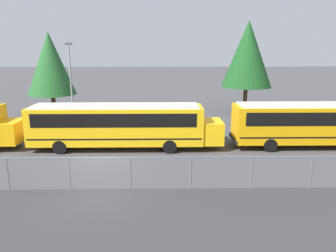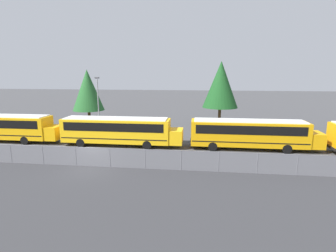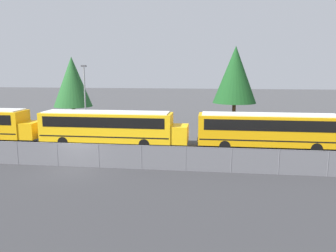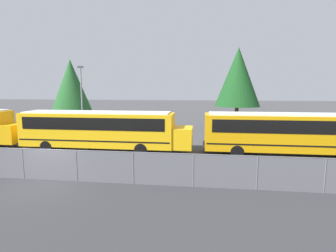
# 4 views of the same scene
# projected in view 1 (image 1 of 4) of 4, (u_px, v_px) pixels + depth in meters

# --- Properties ---
(ground_plane) EXTENTS (200.00, 200.00, 0.00)m
(ground_plane) POSITION_uv_depth(u_px,v_px,m) (101.00, 189.00, 16.41)
(ground_plane) COLOR #424244
(fence) EXTENTS (81.57, 0.07, 1.68)m
(fence) POSITION_uv_depth(u_px,v_px,m) (100.00, 173.00, 16.20)
(fence) COLOR #9EA0A5
(fence) RESTS_ON ground_plane
(school_bus_2) EXTENTS (13.27, 2.48, 3.08)m
(school_bus_2) POSITION_uv_depth(u_px,v_px,m) (121.00, 123.00, 22.46)
(school_bus_2) COLOR yellow
(school_bus_2) RESTS_ON ground_plane
(school_bus_3) EXTENTS (13.27, 2.48, 3.08)m
(school_bus_3) POSITION_uv_depth(u_px,v_px,m) (322.00, 122.00, 22.88)
(school_bus_3) COLOR orange
(school_bus_3) RESTS_ON ground_plane
(light_pole) EXTENTS (0.60, 0.24, 7.27)m
(light_pole) POSITION_uv_depth(u_px,v_px,m) (71.00, 79.00, 30.14)
(light_pole) COLOR gray
(light_pole) RESTS_ON ground_plane
(tree_0) EXTENTS (5.26, 5.26, 9.58)m
(tree_0) POSITION_uv_depth(u_px,v_px,m) (248.00, 54.00, 34.10)
(tree_0) COLOR #51381E
(tree_0) RESTS_ON ground_plane
(tree_1) EXTENTS (4.79, 4.79, 8.38)m
(tree_1) POSITION_uv_depth(u_px,v_px,m) (50.00, 64.00, 32.80)
(tree_1) COLOR #51381E
(tree_1) RESTS_ON ground_plane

